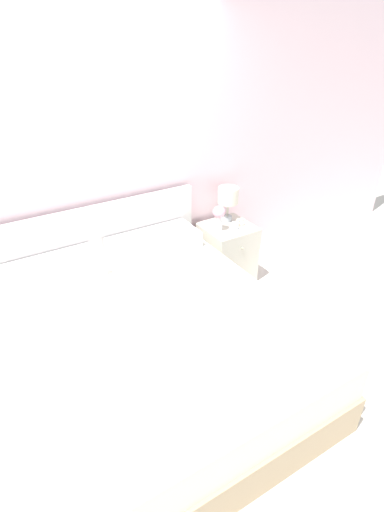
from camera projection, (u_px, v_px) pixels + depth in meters
ground_plane at (104, 303)px, 3.81m from camera, size 12.00×12.00×0.00m
wall_back at (82, 169)px, 3.20m from camera, size 8.00×0.06×2.60m
bed at (149, 343)px, 2.91m from camera, size 1.91×2.18×1.01m
nightstand at (227, 253)px, 4.04m from camera, size 0.47×0.48×0.60m
table_lamp at (228, 197)px, 3.86m from camera, size 0.20×0.20×0.35m
flower_vase at (219, 216)px, 3.73m from camera, size 0.12×0.12×0.25m
teacup at (235, 227)px, 3.81m from camera, size 0.11×0.11×0.07m
alarm_clock at (240, 222)px, 3.88m from camera, size 0.07×0.05×0.07m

